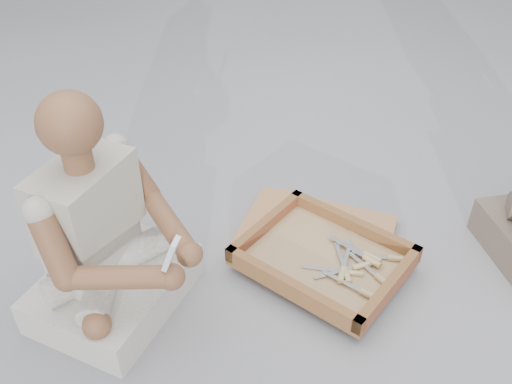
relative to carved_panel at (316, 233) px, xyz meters
The scene contains 22 objects.
ground 0.41m from the carved_panel, 94.97° to the right, with size 60.00×60.00×0.00m, color #A4A4A9.
carved_panel is the anchor object (origin of this frame).
tool_tray 0.19m from the carved_panel, 53.46° to the right, with size 0.59×0.49×0.07m.
chisel_0 0.28m from the carved_panel, 38.38° to the right, with size 0.21×0.10×0.02m.
chisel_1 0.33m from the carved_panel, ahead, with size 0.21×0.11×0.02m.
chisel_2 0.26m from the carved_panel, 14.47° to the right, with size 0.22×0.04×0.02m.
chisel_3 0.27m from the carved_panel, 17.90° to the right, with size 0.22×0.06×0.02m.
chisel_4 0.39m from the carved_panel, 36.97° to the right, with size 0.22×0.03×0.02m.
chisel_5 0.28m from the carved_panel, 41.75° to the right, with size 0.08×0.22×0.02m.
chisel_6 0.28m from the carved_panel, 29.72° to the right, with size 0.15×0.19×0.02m.
chisel_7 0.36m from the carved_panel, 23.08° to the right, with size 0.21×0.10×0.02m.
chisel_8 0.28m from the carved_panel, 39.43° to the right, with size 0.16×0.18×0.02m.
wood_chip_0 0.15m from the carved_panel, 22.33° to the left, with size 0.02×0.01×0.00m, color tan.
wood_chip_1 0.05m from the carved_panel, 126.54° to the left, with size 0.02×0.01×0.00m, color tan.
wood_chip_2 0.21m from the carved_panel, 69.88° to the left, with size 0.02×0.01×0.00m, color tan.
wood_chip_3 0.14m from the carved_panel, 103.61° to the left, with size 0.02×0.01×0.00m, color tan.
wood_chip_4 0.24m from the carved_panel, ahead, with size 0.02×0.01×0.00m, color tan.
wood_chip_5 0.39m from the carved_panel, 44.56° to the right, with size 0.02×0.01×0.00m, color tan.
wood_chip_6 0.32m from the carved_panel, 136.58° to the right, with size 0.02×0.01×0.00m, color tan.
wood_chip_7 0.16m from the carved_panel, behind, with size 0.02×0.01×0.00m, color tan.
craftsman 0.84m from the carved_panel, 121.60° to the right, with size 0.58×0.57×0.81m.
mobile_phone 0.80m from the carved_panel, 99.54° to the right, with size 0.07×0.06×0.11m.
Camera 1 is at (0.78, -1.14, 1.53)m, focal length 40.00 mm.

